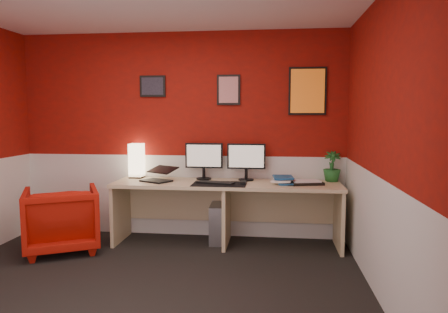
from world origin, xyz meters
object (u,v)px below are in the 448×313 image
monitor_right (246,156)px  shoji_lamp (137,162)px  pc_tower (219,223)px  monitor_left (204,155)px  zen_tray (306,183)px  laptop (156,172)px  armchair (62,219)px  potted_plant (332,166)px  desk (226,214)px

monitor_right → shoji_lamp: bearing=177.9°
shoji_lamp → pc_tower: size_ratio=0.89×
monitor_left → monitor_right: (0.51, -0.02, 0.00)m
shoji_lamp → monitor_right: 1.35m
zen_tray → monitor_right: bearing=164.6°
laptop → pc_tower: laptop is taller
laptop → armchair: 1.15m
monitor_left → shoji_lamp: bearing=178.3°
shoji_lamp → potted_plant: 2.35m
pc_tower → monitor_left: bearing=152.3°
monitor_left → pc_tower: bearing=-25.3°
shoji_lamp → zen_tray: bearing=-6.6°
desk → laptop: size_ratio=7.88×
shoji_lamp → zen_tray: shoji_lamp is taller
potted_plant → zen_tray: bearing=-143.8°
shoji_lamp → laptop: (0.32, -0.26, -0.09)m
monitor_right → armchair: 2.20m
shoji_lamp → laptop: shoji_lamp is taller
shoji_lamp → potted_plant: (2.35, -0.01, -0.02)m
potted_plant → laptop: bearing=-172.9°
laptop → potted_plant: potted_plant is taller
shoji_lamp → potted_plant: bearing=-0.2°
desk → laptop: laptop is taller
desk → zen_tray: (0.90, -0.01, 0.38)m
laptop → monitor_right: bearing=41.0°
monitor_left → potted_plant: size_ratio=1.65×
zen_tray → pc_tower: bearing=173.2°
zen_tray → pc_tower: zen_tray is taller
potted_plant → pc_tower: size_ratio=0.78×
laptop → monitor_right: monitor_right is taller
zen_tray → armchair: 2.75m
shoji_lamp → potted_plant: shoji_lamp is taller
shoji_lamp → monitor_right: monitor_right is taller
armchair → monitor_left: bearing=174.8°
shoji_lamp → armchair: size_ratio=0.51×
laptop → potted_plant: 2.05m
monitor_left → pc_tower: 0.82m
shoji_lamp → desk: bearing=-11.3°
shoji_lamp → armchair: shoji_lamp is taller
shoji_lamp → laptop: 0.42m
desk → laptop: (-0.82, -0.03, 0.47)m
zen_tray → laptop: bearing=-179.2°
desk → shoji_lamp: shoji_lamp is taller
laptop → pc_tower: size_ratio=0.73×
monitor_right → pc_tower: monitor_right is taller
shoji_lamp → monitor_left: bearing=-1.7°
zen_tray → pc_tower: size_ratio=0.78×
potted_plant → pc_tower: (-1.31, -0.11, -0.68)m
zen_tray → monitor_left: bearing=169.9°
armchair → laptop: bearing=173.9°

